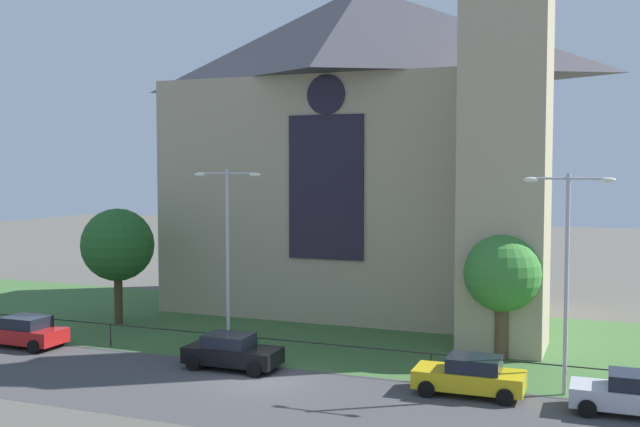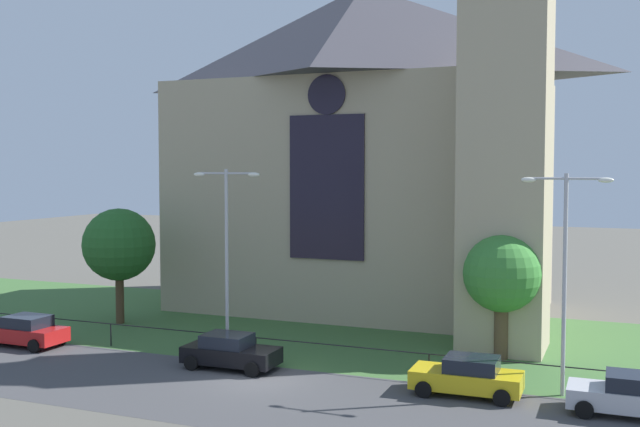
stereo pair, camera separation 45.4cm
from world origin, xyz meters
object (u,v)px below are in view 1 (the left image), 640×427
at_px(parked_car_black, 232,352).
at_px(streetlamp_near, 228,240).
at_px(streetlamp_far, 567,256).
at_px(parked_car_red, 24,332).
at_px(church_building, 369,143).
at_px(tree_right_near, 502,274).
at_px(parked_car_yellow, 470,376).
at_px(tree_left_near, 118,245).
at_px(parked_car_silver, 633,394).

bearing_deg(parked_car_black, streetlamp_near, 122.96).
height_order(streetlamp_far, parked_car_red, streetlamp_far).
xyz_separation_m(church_building, tree_right_near, (9.43, -9.37, -6.38)).
distance_m(streetlamp_near, parked_car_red, 11.65).
bearing_deg(parked_car_yellow, parked_car_red, -0.70).
distance_m(parked_car_red, parked_car_yellow, 21.83).
height_order(church_building, tree_right_near, church_building).
relative_size(streetlamp_near, streetlamp_far, 1.02).
bearing_deg(tree_left_near, streetlamp_far, -11.21).
distance_m(church_building, tree_right_near, 14.75).
xyz_separation_m(streetlamp_near, parked_car_silver, (17.13, -1.62, -4.76)).
height_order(streetlamp_near, parked_car_yellow, streetlamp_near).
bearing_deg(church_building, parked_car_black, -94.75).
height_order(parked_car_black, parked_car_silver, same).
xyz_separation_m(tree_right_near, parked_car_silver, (5.51, -6.45, -3.15)).
distance_m(tree_left_near, tree_right_near, 21.21).
xyz_separation_m(tree_right_near, parked_car_black, (-10.73, -6.17, -3.15)).
distance_m(church_building, parked_car_red, 22.32).
height_order(parked_car_black, parked_car_yellow, same).
height_order(tree_left_near, parked_car_yellow, tree_left_near).
bearing_deg(parked_car_silver, parked_car_black, -1.48).
bearing_deg(tree_left_near, parked_car_silver, -13.54).
xyz_separation_m(parked_car_red, parked_car_yellow, (21.83, 0.11, 0.00)).
distance_m(tree_right_near, parked_car_yellow, 6.96).
relative_size(streetlamp_far, parked_car_red, 2.03).
xyz_separation_m(parked_car_red, parked_car_black, (11.42, 0.13, 0.00)).
height_order(tree_left_near, tree_right_near, tree_left_near).
relative_size(streetlamp_far, parked_car_yellow, 2.03).
relative_size(tree_left_near, parked_car_red, 1.54).
bearing_deg(parked_car_black, tree_right_near, 29.39).
relative_size(church_building, parked_car_red, 6.16).
bearing_deg(parked_car_yellow, streetlamp_near, -7.88).
distance_m(streetlamp_far, parked_car_red, 25.70).
bearing_deg(tree_left_near, tree_right_near, 0.04).
distance_m(parked_car_red, parked_car_silver, 27.66).
xyz_separation_m(streetlamp_near, parked_car_red, (-10.53, -1.47, -4.76)).
height_order(tree_right_near, parked_car_red, tree_right_near).
height_order(church_building, streetlamp_near, church_building).
height_order(church_building, tree_left_near, church_building).
bearing_deg(parked_car_silver, parked_car_red, -0.81).
bearing_deg(parked_car_silver, church_building, -47.13).
relative_size(streetlamp_near, parked_car_black, 2.07).
relative_size(parked_car_black, parked_car_silver, 1.00).
xyz_separation_m(tree_left_near, tree_right_near, (21.21, 0.01, -0.55)).
bearing_deg(parked_car_black, tree_left_near, 149.03).
relative_size(streetlamp_far, parked_car_black, 2.03).
height_order(parked_car_red, parked_car_black, same).
distance_m(church_building, parked_car_silver, 23.76).
distance_m(streetlamp_near, parked_car_black, 5.03).
bearing_deg(tree_right_near, parked_car_red, -164.12).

